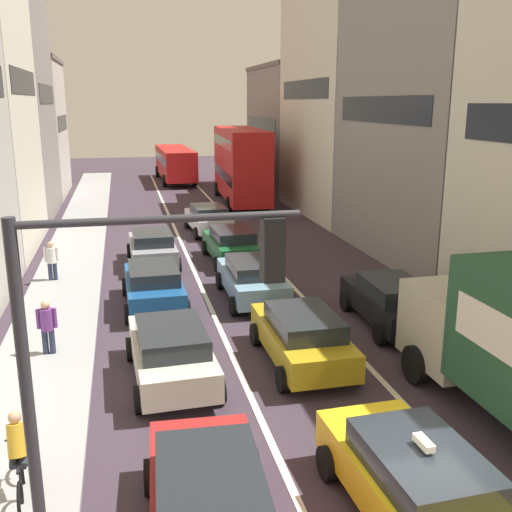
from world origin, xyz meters
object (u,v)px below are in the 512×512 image
Objects in this scene: traffic_light_pole at (127,343)px; coupe_centre_lane_fourth at (232,244)px; taxi_centre_lane_front at (416,482)px; bus_far_queue_secondary at (175,161)px; sedan_left_lane_third at (154,285)px; bus_mid_queue_primary at (241,162)px; pedestrian_near_kerb at (52,260)px; hatchback_centre_lane_third at (252,278)px; cyclist_on_sidewalk at (19,459)px; sedan_centre_lane_fifth at (208,218)px; sedan_left_lane_fourth at (152,247)px; sedan_right_lane_behind_truck at (391,301)px; wagon_left_lane_second at (171,351)px; sedan_left_lane_front at (209,503)px; sedan_centre_lane_second at (302,336)px; pedestrian_mid_sidewalk at (47,325)px.

traffic_light_pole is 18.37m from coupe_centre_lane_fourth.
bus_far_queue_secondary is (0.19, 44.80, 0.96)m from taxi_centre_lane_front.
bus_mid_queue_primary is at bearing -20.26° from sedan_left_lane_third.
hatchback_centre_lane_third is at bearing -119.56° from pedestrian_near_kerb.
sedan_left_lane_third is 2.51× the size of cyclist_on_sidewalk.
sedan_left_lane_third is (0.90, 12.28, -3.02)m from traffic_light_pole.
bus_far_queue_secondary reaches higher than sedan_centre_lane_fifth.
cyclist_on_sidewalk is at bearing 159.61° from sedan_centre_lane_fifth.
sedan_left_lane_fourth is (1.15, 17.76, -3.02)m from traffic_light_pole.
coupe_centre_lane_fourth is at bearing -2.61° from taxi_centre_lane_front.
cyclist_on_sidewalk is (-9.95, -6.49, 0.05)m from sedan_right_lane_behind_truck.
sedan_right_lane_behind_truck is 2.52× the size of cyclist_on_sidewalk.
wagon_left_lane_second is at bearing 149.99° from hatchback_centre_lane_third.
sedan_right_lane_behind_truck is at bearing -143.28° from sedan_left_lane_fourth.
sedan_left_lane_front is 23.20m from sedan_centre_lane_fifth.
bus_mid_queue_primary is at bearing -23.84° from cyclist_on_sidewalk.
sedan_centre_lane_fifth is 0.42× the size of bus_mid_queue_primary.
taxi_centre_lane_front is 0.99× the size of sedan_centre_lane_fifth.
cyclist_on_sidewalk reaches higher than sedan_centre_lane_second.
taxi_centre_lane_front is at bearing 178.48° from bus_far_queue_secondary.
bus_mid_queue_primary reaches higher than sedan_centre_lane_fifth.
sedan_right_lane_behind_truck is 2.62× the size of pedestrian_mid_sidewalk.
pedestrian_near_kerb is at bearing 164.59° from bus_far_queue_secondary.
pedestrian_mid_sidewalk reaches higher than hatchback_centre_lane_third.
cyclist_on_sidewalk is at bearing 128.20° from traffic_light_pole.
sedan_left_lane_fourth is 9.66m from pedestrian_mid_sidewalk.
cyclist_on_sidewalk is (-6.39, 2.02, 0.05)m from taxi_centre_lane_front.
sedan_centre_lane_second is at bearing 122.69° from sedan_right_lane_behind_truck.
traffic_light_pole is at bearing 168.78° from wagon_left_lane_second.
taxi_centre_lane_front is 2.53× the size of cyclist_on_sidewalk.
sedan_centre_lane_fifth is at bearing 79.41° from traffic_light_pole.
cyclist_on_sidewalk is (-6.42, -4.36, 0.05)m from sedan_centre_lane_second.
sedan_centre_lane_fifth is 0.42× the size of bus_far_queue_secondary.
bus_mid_queue_primary is 1.01× the size of bus_far_queue_secondary.
bus_far_queue_secondary is at bearing -8.44° from sedan_left_lane_fourth.
pedestrian_mid_sidewalk reaches higher than sedan_left_lane_third.
cyclist_on_sidewalk is at bearing 123.88° from sedan_centre_lane_second.
pedestrian_near_kerb is (-3.84, 15.25, 0.15)m from sedan_left_lane_front.
sedan_centre_lane_second is at bearing 175.19° from bus_mid_queue_primary.
sedan_left_lane_fourth and sedan_right_lane_behind_truck have the same top height.
wagon_left_lane_second is 26.94m from bus_mid_queue_primary.
cyclist_on_sidewalk is at bearing 70.20° from taxi_centre_lane_front.
sedan_left_lane_fourth is at bearing 83.98° from coupe_centre_lane_fourth.
traffic_light_pole is 12.68m from sedan_left_lane_third.
pedestrian_mid_sidewalk is at bearing 140.66° from coupe_centre_lane_fourth.
sedan_centre_lane_fifth is at bearing -22.33° from cyclist_on_sidewalk.
taxi_centre_lane_front is at bearing 177.39° from coupe_centre_lane_fourth.
traffic_light_pole is 7.31m from wagon_left_lane_second.
hatchback_centre_lane_third is 6.33m from sedan_left_lane_fourth.
sedan_left_lane_fourth is 11.16m from sedan_right_lane_behind_truck.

